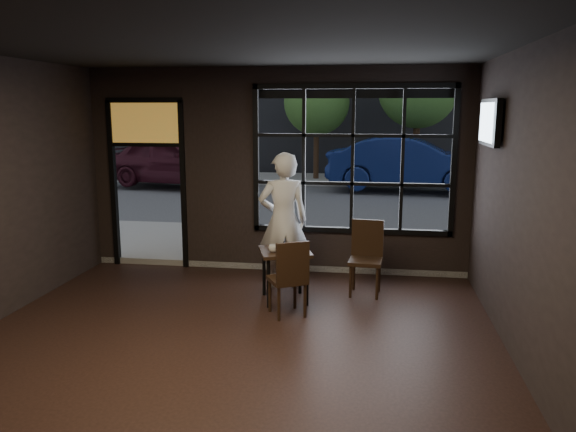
% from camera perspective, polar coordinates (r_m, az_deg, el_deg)
% --- Properties ---
extents(floor, '(6.00, 7.00, 0.02)m').
position_cam_1_polar(floor, '(5.92, -7.28, -15.05)').
color(floor, black).
rests_on(floor, ground).
extents(ceiling, '(6.00, 7.00, 0.02)m').
position_cam_1_polar(ceiling, '(5.37, -8.14, 17.61)').
color(ceiling, black).
rests_on(ceiling, ground).
extents(wall_right, '(0.04, 7.00, 3.20)m').
position_cam_1_polar(wall_right, '(5.42, 24.45, -0.44)').
color(wall_right, black).
rests_on(wall_right, ground).
extents(window_frame, '(3.06, 0.12, 2.28)m').
position_cam_1_polar(window_frame, '(8.65, 6.57, 5.69)').
color(window_frame, black).
rests_on(window_frame, ground).
extents(stained_transom, '(1.20, 0.06, 0.70)m').
position_cam_1_polar(stained_transom, '(9.34, -14.30, 9.19)').
color(stained_transom, orange).
rests_on(stained_transom, ground).
extents(street_asphalt, '(60.00, 41.00, 0.04)m').
position_cam_1_polar(street_asphalt, '(29.27, 5.65, 5.74)').
color(street_asphalt, '#545456').
rests_on(street_asphalt, ground).
extents(building_across, '(28.00, 12.00, 15.00)m').
position_cam_1_polar(building_across, '(28.58, 5.83, 20.74)').
color(building_across, '#5B5956').
rests_on(building_across, ground).
extents(cafe_table, '(0.82, 0.82, 0.71)m').
position_cam_1_polar(cafe_table, '(7.62, -0.32, -6.02)').
color(cafe_table, black).
rests_on(cafe_table, floor).
extents(chair_near, '(0.58, 0.58, 0.98)m').
position_cam_1_polar(chair_near, '(7.07, -0.08, -6.23)').
color(chair_near, black).
rests_on(chair_near, floor).
extents(chair_window, '(0.48, 0.48, 1.03)m').
position_cam_1_polar(chair_window, '(7.89, 7.89, -4.33)').
color(chair_window, black).
rests_on(chair_window, floor).
extents(man, '(0.83, 0.67, 1.97)m').
position_cam_1_polar(man, '(8.08, -0.48, -0.46)').
color(man, silver).
rests_on(man, floor).
extents(hotdog, '(0.22, 0.16, 0.06)m').
position_cam_1_polar(hotdog, '(7.62, -0.17, -3.06)').
color(hotdog, tan).
rests_on(hotdog, cafe_table).
extents(cup, '(0.17, 0.17, 0.10)m').
position_cam_1_polar(cup, '(7.42, -1.51, -3.31)').
color(cup, silver).
rests_on(cup, cafe_table).
extents(tv, '(0.11, 0.98, 0.57)m').
position_cam_1_polar(tv, '(7.45, 19.87, 8.94)').
color(tv, black).
rests_on(tv, wall_right).
extents(navy_car, '(5.11, 2.21, 1.64)m').
position_cam_1_polar(navy_car, '(17.75, 12.20, 5.28)').
color(navy_car, '#0D1A49').
rests_on(navy_car, street_asphalt).
extents(maroon_car, '(5.06, 2.78, 1.63)m').
position_cam_1_polar(maroon_car, '(18.65, -11.32, 5.57)').
color(maroon_car, '#360F19').
rests_on(maroon_car, street_asphalt).
extents(tree_left, '(2.31, 2.31, 3.94)m').
position_cam_1_polar(tree_left, '(20.09, 2.92, 11.44)').
color(tree_left, '#332114').
rests_on(tree_left, street_asphalt).
extents(tree_right, '(2.69, 2.69, 4.58)m').
position_cam_1_polar(tree_right, '(19.71, 13.10, 12.51)').
color(tree_right, '#332114').
rests_on(tree_right, street_asphalt).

